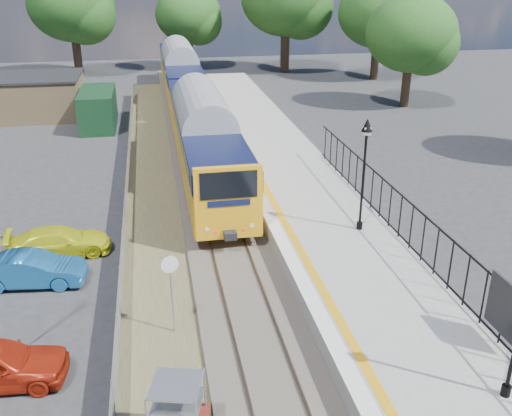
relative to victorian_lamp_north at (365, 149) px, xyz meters
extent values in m
plane|color=#2D2D30|center=(-5.30, -6.00, -4.30)|extent=(120.00, 120.00, 0.00)
cube|color=#473F38|center=(-5.30, 4.00, -4.20)|extent=(3.40, 80.00, 0.20)
cube|color=#4C472D|center=(-8.20, 2.00, -4.27)|extent=(2.60, 70.00, 0.06)
cube|color=brown|center=(-6.02, 4.00, -4.08)|extent=(0.07, 80.00, 0.14)
cube|color=brown|center=(-4.58, 4.00, -4.08)|extent=(0.07, 80.00, 0.14)
cube|color=gray|center=(-1.10, 2.00, -3.85)|extent=(5.00, 70.00, 0.90)
cube|color=silver|center=(-3.35, 2.00, -3.39)|extent=(0.50, 70.00, 0.01)
cube|color=orange|center=(-2.85, 2.00, -3.39)|extent=(0.30, 70.00, 0.01)
cylinder|color=black|center=(0.20, -10.00, -3.25)|extent=(0.24, 0.24, 0.30)
cylinder|color=black|center=(0.00, 0.00, -3.25)|extent=(0.24, 0.24, 0.30)
cylinder|color=black|center=(0.00, 0.00, -1.40)|extent=(0.10, 0.10, 3.70)
cube|color=black|center=(0.00, 0.00, 0.55)|extent=(0.08, 0.08, 0.30)
cube|color=beige|center=(0.00, 0.00, 0.72)|extent=(0.26, 0.26, 0.30)
cone|color=black|center=(0.00, 0.00, 0.95)|extent=(0.44, 0.44, 0.50)
cube|color=black|center=(1.25, -3.50, -1.65)|extent=(0.05, 26.00, 0.05)
cube|color=black|center=(1.20, -8.00, -2.20)|extent=(0.08, 1.40, 1.60)
cube|color=tan|center=(-17.30, 26.00, -2.80)|extent=(8.00, 6.00, 3.00)
cube|color=black|center=(-17.30, 26.00, -1.25)|extent=(8.20, 6.20, 0.15)
cube|color=#14371A|center=(-11.80, 22.00, -3.00)|extent=(2.40, 6.00, 2.60)
cylinder|color=#332319|center=(-15.30, 44.00, -2.37)|extent=(0.88, 0.88, 3.85)
ellipsoid|color=#1C4717|center=(-15.30, 44.00, 2.85)|extent=(8.80, 8.80, 7.48)
cylinder|color=#332319|center=(-3.30, 46.00, -2.72)|extent=(0.72, 0.72, 3.15)
ellipsoid|color=#1C4717|center=(-3.30, 46.00, 1.55)|extent=(7.20, 7.20, 6.12)
cylinder|color=#332319|center=(6.70, 42.00, -2.20)|extent=(0.96, 0.96, 4.20)
cylinder|color=#332319|center=(14.70, 36.00, -2.55)|extent=(0.80, 0.80, 3.50)
ellipsoid|color=#1C4717|center=(14.70, 36.00, 2.20)|extent=(8.00, 8.00, 6.80)
cylinder|color=#332319|center=(12.70, 24.00, -2.72)|extent=(0.72, 0.72, 3.15)
ellipsoid|color=#1C4717|center=(12.70, 24.00, 1.55)|extent=(7.20, 7.20, 6.12)
cube|color=orange|center=(-5.30, 10.56, -2.61)|extent=(2.80, 20.00, 1.90)
cube|color=#0F1437|center=(-5.30, 10.56, -1.31)|extent=(2.82, 20.00, 0.90)
cube|color=black|center=(-5.30, 10.56, -1.31)|extent=(2.82, 18.00, 0.70)
cube|color=black|center=(-5.30, 10.56, -3.79)|extent=(2.00, 18.00, 0.45)
cube|color=orange|center=(-5.30, 31.16, -2.61)|extent=(2.80, 20.00, 1.90)
cube|color=#0F1437|center=(-5.30, 31.16, -1.31)|extent=(2.82, 20.00, 0.90)
cube|color=black|center=(-5.30, 31.16, -1.31)|extent=(2.82, 18.00, 0.70)
cube|color=black|center=(-5.30, 31.16, -3.79)|extent=(2.00, 18.00, 0.45)
cube|color=black|center=(-5.30, 0.35, -1.26)|extent=(2.24, 0.04, 1.10)
cylinder|color=#999EA3|center=(-7.80, -4.54, -3.05)|extent=(0.06, 0.06, 2.50)
cylinder|color=silver|center=(-7.80, -4.59, -1.80)|extent=(0.55, 0.17, 0.56)
imported|color=#165187|center=(-12.71, -0.60, -3.68)|extent=(3.89, 1.71, 1.24)
imported|color=yellow|center=(-12.05, 1.65, -3.71)|extent=(4.18, 2.04, 1.17)
camera|label=1|loc=(-8.00, -19.95, 6.53)|focal=40.00mm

